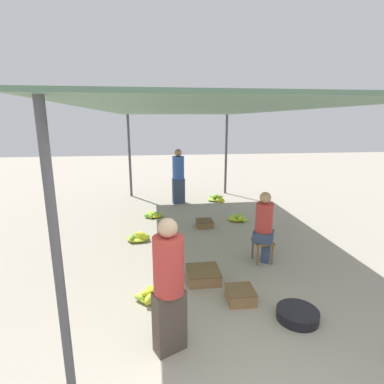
% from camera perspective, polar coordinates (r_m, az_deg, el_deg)
% --- Properties ---
extents(canopy_post_front_left, '(0.08, 0.08, 2.69)m').
position_cam_1_polar(canopy_post_front_left, '(2.75, -24.17, -12.79)').
color(canopy_post_front_left, '#4C4C51').
rests_on(canopy_post_front_left, ground).
extents(canopy_post_back_left, '(0.08, 0.08, 2.69)m').
position_cam_1_polar(canopy_post_back_left, '(10.11, -11.80, 6.66)').
color(canopy_post_back_left, '#4C4C51').
rests_on(canopy_post_back_left, ground).
extents(canopy_post_back_right, '(0.08, 0.08, 2.69)m').
position_cam_1_polar(canopy_post_back_right, '(10.37, 6.50, 7.02)').
color(canopy_post_back_right, '#4C4C51').
rests_on(canopy_post_back_right, ground).
extents(canopy_tarp, '(3.64, 8.06, 0.04)m').
position_cam_1_polar(canopy_tarp, '(6.24, 0.32, 15.38)').
color(canopy_tarp, '#567A60').
rests_on(canopy_tarp, canopy_post_front_left).
extents(vendor_foreground, '(0.44, 0.44, 1.55)m').
position_cam_1_polar(vendor_foreground, '(3.34, -4.42, -17.20)').
color(vendor_foreground, '#4C4238').
rests_on(vendor_foreground, ground).
extents(stool, '(0.34, 0.34, 0.40)m').
position_cam_1_polar(stool, '(5.61, 13.30, -9.77)').
color(stool, brown).
rests_on(stool, ground).
extents(vendor_seated, '(0.46, 0.46, 1.30)m').
position_cam_1_polar(vendor_seated, '(5.49, 13.64, -6.34)').
color(vendor_seated, '#384766').
rests_on(vendor_seated, ground).
extents(basin_black, '(0.53, 0.53, 0.13)m').
position_cam_1_polar(basin_black, '(4.38, 19.46, -21.16)').
color(basin_black, black).
rests_on(basin_black, ground).
extents(banana_pile_left_0, '(0.47, 0.45, 0.20)m').
position_cam_1_polar(banana_pile_left_0, '(4.55, -7.80, -18.85)').
color(banana_pile_left_0, yellow).
rests_on(banana_pile_left_0, ground).
extents(banana_pile_left_1, '(0.50, 0.40, 0.21)m').
position_cam_1_polar(banana_pile_left_1, '(6.54, -10.16, -8.48)').
color(banana_pile_left_1, yellow).
rests_on(banana_pile_left_1, ground).
extents(banana_pile_left_2, '(0.52, 0.41, 0.17)m').
position_cam_1_polar(banana_pile_left_2, '(7.99, -7.24, -4.35)').
color(banana_pile_left_2, '#80B735').
rests_on(banana_pile_left_2, ground).
extents(banana_pile_right_0, '(0.50, 0.58, 0.19)m').
position_cam_1_polar(banana_pile_right_0, '(7.77, 8.71, -4.88)').
color(banana_pile_right_0, '#A1C52F').
rests_on(banana_pile_right_0, ground).
extents(banana_pile_right_1, '(0.52, 0.59, 0.21)m').
position_cam_1_polar(banana_pile_right_1, '(9.55, 4.62, -1.24)').
color(banana_pile_right_1, '#72B238').
rests_on(banana_pile_right_1, ground).
extents(crate_near, '(0.39, 0.39, 0.16)m').
position_cam_1_polar(crate_near, '(7.26, 2.38, -5.98)').
color(crate_near, brown).
rests_on(crate_near, ground).
extents(crate_mid, '(0.52, 0.52, 0.19)m').
position_cam_1_polar(crate_mid, '(4.97, 2.10, -15.50)').
color(crate_mid, olive).
rests_on(crate_mid, ground).
extents(crate_far, '(0.39, 0.39, 0.19)m').
position_cam_1_polar(crate_far, '(4.53, 9.21, -18.81)').
color(crate_far, olive).
rests_on(crate_far, ground).
extents(shopper_walking_mid, '(0.39, 0.39, 1.67)m').
position_cam_1_polar(shopper_walking_mid, '(9.12, -2.61, 3.17)').
color(shopper_walking_mid, '#384766').
rests_on(shopper_walking_mid, ground).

